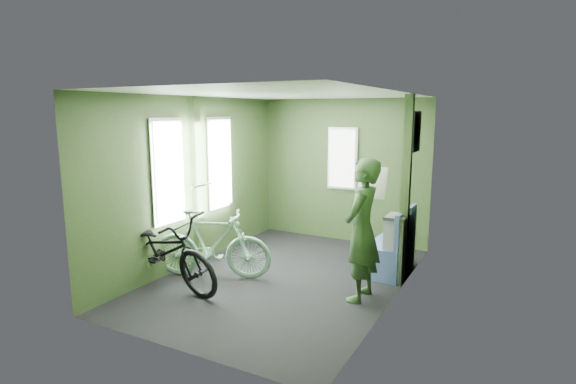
# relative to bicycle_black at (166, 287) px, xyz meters

# --- Properties ---
(room) EXTENTS (4.00, 4.02, 2.31)m
(room) POSITION_rel_bicycle_black_xyz_m (1.08, 0.99, 1.44)
(room) COLOR black
(room) RESTS_ON ground
(bicycle_black) EXTENTS (1.90, 1.11, 1.04)m
(bicycle_black) POSITION_rel_bicycle_black_xyz_m (0.00, 0.00, 0.00)
(bicycle_black) COLOR black
(bicycle_black) RESTS_ON ground
(bicycle_mint) EXTENTS (1.61, 1.04, 0.96)m
(bicycle_mint) POSITION_rel_bicycle_black_xyz_m (0.32, 0.50, 0.00)
(bicycle_mint) COLOR #80B994
(bicycle_mint) RESTS_ON ground
(passenger) EXTENTS (0.40, 0.66, 1.60)m
(passenger) POSITION_rel_bicycle_black_xyz_m (2.18, 0.79, 0.81)
(passenger) COLOR #314D2A
(passenger) RESTS_ON ground
(waste_box) EXTENTS (0.25, 0.34, 0.83)m
(waste_box) POSITION_rel_bicycle_black_xyz_m (2.38, 1.55, 0.42)
(waste_box) COLOR gray
(waste_box) RESTS_ON ground
(bench_seat) EXTENTS (0.49, 0.84, 0.87)m
(bench_seat) POSITION_rel_bicycle_black_xyz_m (2.26, 1.77, 0.26)
(bench_seat) COLOR navy
(bench_seat) RESTS_ON ground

